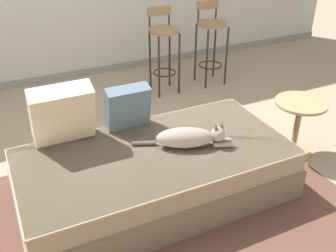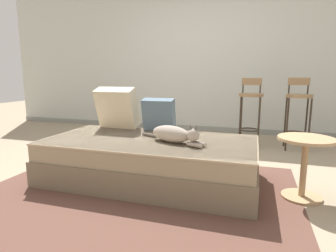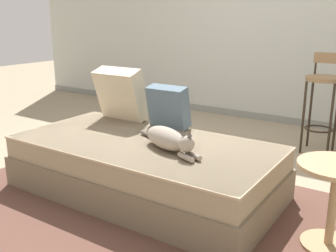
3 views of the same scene
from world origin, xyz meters
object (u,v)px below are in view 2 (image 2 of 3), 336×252
Objects in this scene: couch at (150,160)px; cat at (174,134)px; bar_stool_by_doorway at (298,106)px; side_table at (305,159)px; throw_pillow_corner at (117,108)px; bar_stool_near_window at (251,104)px; throw_pillow_middle at (159,115)px.

couch is 0.38m from cat.
side_table is at bearing -94.82° from bar_stool_by_doorway.
bar_stool_by_doorway reaches higher than side_table.
throw_pillow_corner is 0.68× the size of cat.
bar_stool_by_doorway is at bearing 48.99° from couch.
cat is (0.80, -0.45, -0.16)m from throw_pillow_corner.
throw_pillow_corner reaches higher than side_table.
throw_pillow_corner reaches higher than couch.
side_table is (0.48, -1.71, -0.27)m from bar_stool_near_window.
cat is (0.25, -0.05, 0.28)m from couch.
bar_stool_by_doorway is (1.24, 1.77, 0.11)m from cat.
throw_pillow_corner is at bearing -179.80° from throw_pillow_middle.
cat is at bearing -109.41° from bar_stool_near_window.
bar_stool_by_doorway reaches higher than throw_pillow_middle.
throw_pillow_middle is 0.56m from cat.
throw_pillow_middle is at bearing -125.20° from bar_stool_near_window.
cat is (0.30, -0.46, -0.11)m from throw_pillow_middle.
couch is at bearing -36.41° from throw_pillow_corner.
bar_stool_by_doorway is (0.62, -0.00, -0.01)m from bar_stool_near_window.
throw_pillow_corner reaches higher than cat.
bar_stool_near_window reaches higher than throw_pillow_corner.
cat reaches higher than couch.
bar_stool_near_window is 1.80m from side_table.
couch is at bearing 169.33° from cat.
bar_stool_near_window is (0.87, 1.72, 0.40)m from couch.
side_table is (1.40, -0.40, -0.25)m from throw_pillow_middle.
cat is 0.71× the size of bar_stool_by_doorway.
throw_pillow_middle is 1.60m from bar_stool_near_window.
bar_stool_near_window is 1.88× the size of side_table.
throw_pillow_corner is 1.32× the size of throw_pillow_middle.
throw_pillow_middle reaches higher than side_table.
throw_pillow_middle is at bearing 123.53° from cat.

